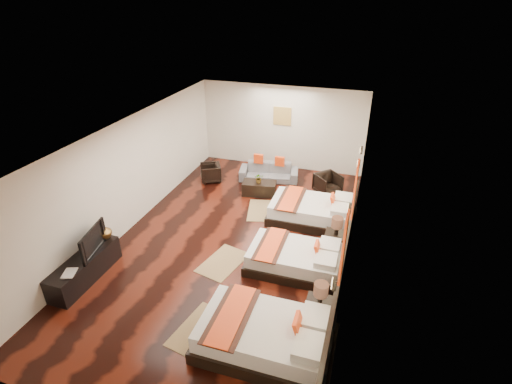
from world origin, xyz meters
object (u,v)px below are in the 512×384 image
(bed_far, at_px, (313,211))
(book, at_px, (63,273))
(figurine, at_px, (104,231))
(armchair_left, at_px, (211,173))
(sofa, at_px, (269,172))
(armchair_right, at_px, (328,184))
(tv_console, at_px, (85,268))
(nightstand_a, at_px, (319,311))
(table_plant, at_px, (259,178))
(coffee_table, at_px, (259,188))
(bed_near, at_px, (267,336))
(tv, at_px, (89,241))
(bed_mid, at_px, (296,258))
(nightstand_b, at_px, (335,241))

(bed_far, height_order, book, bed_far)
(figurine, xyz_separation_m, armchair_left, (0.64, 4.43, -0.44))
(sofa, distance_m, armchair_right, 1.99)
(figurine, bearing_deg, tv_console, -90.00)
(figurine, relative_size, armchair_left, 0.56)
(nightstand_a, relative_size, sofa, 0.52)
(bed_far, height_order, table_plant, bed_far)
(bed_far, height_order, coffee_table, bed_far)
(bed_near, xyz_separation_m, armchair_right, (0.15, 6.06, 0.01))
(nightstand_a, bearing_deg, figurine, 173.67)
(tv_console, height_order, armchair_left, armchair_left)
(book, distance_m, table_plant, 5.83)
(bed_far, xyz_separation_m, book, (-4.20, -4.34, 0.27))
(tv, bearing_deg, armchair_left, -17.92)
(bed_far, relative_size, coffee_table, 2.24)
(nightstand_a, relative_size, book, 3.01)
(bed_near, relative_size, book, 7.18)
(bed_mid, relative_size, sofa, 1.11)
(figurine, bearing_deg, bed_mid, 12.44)
(armchair_left, bearing_deg, bed_far, 40.71)
(bed_near, bearing_deg, nightstand_a, 46.97)
(bed_mid, xyz_separation_m, armchair_right, (0.15, 3.78, 0.05))
(book, relative_size, sofa, 0.17)
(tv_console, relative_size, sofa, 0.97)
(bed_near, height_order, bed_far, bed_near)
(bed_near, relative_size, figurine, 6.61)
(nightstand_a, distance_m, table_plant, 5.23)
(bed_far, xyz_separation_m, nightstand_b, (0.75, -1.30, 0.05))
(bed_near, distance_m, bed_mid, 2.27)
(armchair_right, bearing_deg, bed_near, -136.02)
(figurine, bearing_deg, armchair_right, 47.28)
(book, distance_m, figurine, 1.32)
(bed_mid, distance_m, nightstand_b, 1.11)
(nightstand_a, height_order, nightstand_b, nightstand_b)
(book, bearing_deg, nightstand_a, 8.73)
(figurine, height_order, armchair_right, figurine)
(book, xyz_separation_m, coffee_table, (2.40, 5.33, -0.37))
(bed_far, bearing_deg, armchair_left, 158.62)
(bed_near, distance_m, sofa, 6.67)
(tv_console, relative_size, book, 5.56)
(armchair_right, distance_m, coffee_table, 2.07)
(book, bearing_deg, bed_far, 45.97)
(bed_near, height_order, coffee_table, bed_near)
(nightstand_b, height_order, tv, tv)
(tv_console, bearing_deg, bed_near, -7.98)
(nightstand_a, bearing_deg, tv, 179.75)
(table_plant, bearing_deg, armchair_left, 166.58)
(bed_far, height_order, tv_console, bed_far)
(bed_far, bearing_deg, bed_mid, -90.06)
(tv_console, distance_m, table_plant, 5.34)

